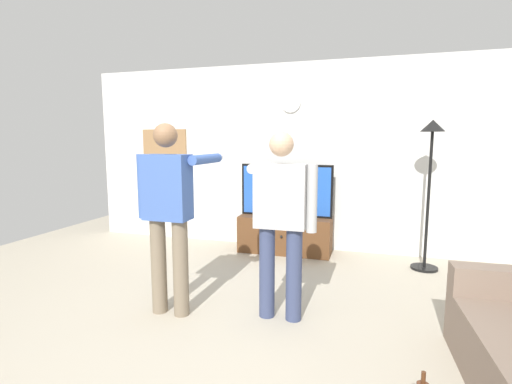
% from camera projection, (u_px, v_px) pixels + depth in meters
% --- Properties ---
extents(ground_plane, '(8.40, 8.40, 0.00)m').
position_uv_depth(ground_plane, '(211.00, 344.00, 2.93)').
color(ground_plane, '#B2A893').
extents(back_wall, '(6.40, 0.10, 2.70)m').
position_uv_depth(back_wall, '(289.00, 157.00, 5.55)').
color(back_wall, silver).
rests_on(back_wall, ground_plane).
extents(tv_stand, '(1.30, 0.51, 0.52)m').
position_uv_depth(tv_stand, '(285.00, 234.00, 5.35)').
color(tv_stand, brown).
rests_on(tv_stand, ground_plane).
extents(television, '(1.31, 0.07, 0.74)m').
position_uv_depth(television, '(286.00, 190.00, 5.31)').
color(television, black).
rests_on(television, tv_stand).
extents(wall_clock, '(0.29, 0.03, 0.29)m').
position_uv_depth(wall_clock, '(291.00, 102.00, 5.38)').
color(wall_clock, white).
extents(framed_picture, '(0.77, 0.04, 0.48)m').
position_uv_depth(framed_picture, '(165.00, 144.00, 6.05)').
color(framed_picture, '#997047').
extents(floor_lamp, '(0.32, 0.32, 1.83)m').
position_uv_depth(floor_lamp, '(430.00, 164.00, 4.48)').
color(floor_lamp, black).
rests_on(floor_lamp, ground_plane).
extents(person_standing_nearer_lamp, '(0.59, 0.78, 1.73)m').
position_uv_depth(person_standing_nearer_lamp, '(169.00, 208.00, 3.35)').
color(person_standing_nearer_lamp, '#7A6B56').
rests_on(person_standing_nearer_lamp, ground_plane).
extents(person_standing_nearer_couch, '(0.63, 0.78, 1.66)m').
position_uv_depth(person_standing_nearer_couch, '(281.00, 214.00, 3.26)').
color(person_standing_nearer_couch, '#384266').
rests_on(person_standing_nearer_couch, ground_plane).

